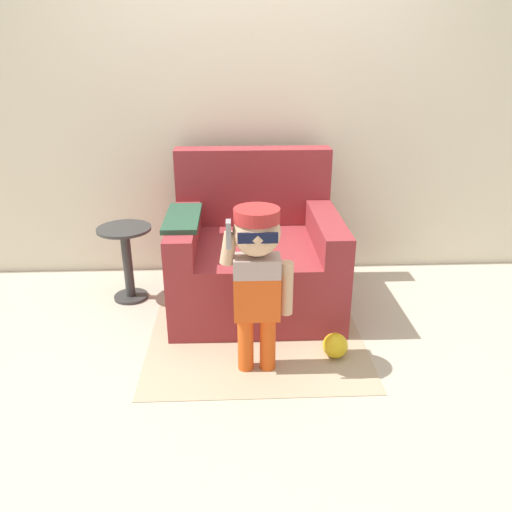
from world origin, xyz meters
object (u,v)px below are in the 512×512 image
armchair (255,256)px  person_child (257,266)px  toy_ball (335,345)px  side_table (127,256)px

armchair → person_child: 0.83m
armchair → toy_ball: size_ratio=7.67×
armchair → toy_ball: armchair is taller
armchair → side_table: 0.85m
side_table → toy_ball: (1.26, -0.76, -0.24)m
armchair → toy_ball: 0.85m
armchair → person_child: bearing=-91.5°
person_child → side_table: person_child is taller
armchair → person_child: size_ratio=1.20×
armchair → side_table: (-0.85, 0.07, -0.02)m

